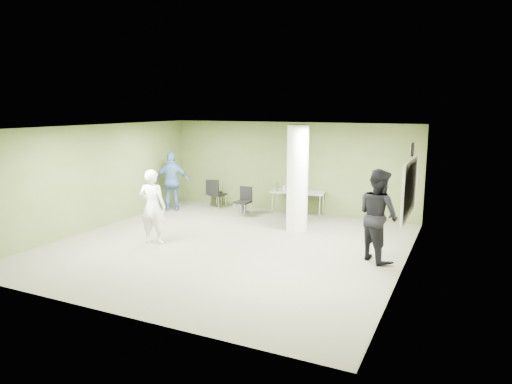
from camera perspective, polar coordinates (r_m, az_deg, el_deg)
The scene contains 17 objects.
floor at distance 10.99m, azimuth -3.50°, elevation -6.68°, with size 8.00×8.00×0.00m, color #595A47.
ceiling at distance 10.51m, azimuth -3.67°, elevation 8.06°, with size 8.00×8.00×0.00m, color white.
wall_back at distance 14.25m, azimuth 4.18°, elevation 3.08°, with size 8.00×0.02×2.80m, color #4C5729.
wall_left at distance 13.04m, azimuth -19.19°, elevation 1.81°, with size 0.02×8.00×2.80m, color #4C5729.
wall_right_cream at distance 9.44m, azimuth 18.23°, elevation -1.32°, with size 0.02×8.00×2.80m, color beige.
column at distance 12.05m, azimuth 5.19°, elevation 1.68°, with size 0.56×0.56×2.80m, color silver.
whiteboard at distance 10.60m, azimuth 18.67°, elevation 0.47°, with size 0.05×2.30×1.30m.
wall_clock at distance 10.49m, azimuth 18.95°, elevation 5.05°, with size 0.06×0.32×0.32m.
folding_table at distance 13.79m, azimuth 5.19°, elevation -0.10°, with size 1.67×0.88×1.01m.
wastebasket at distance 14.25m, azimuth -1.75°, elevation -2.00°, with size 0.26×0.26×0.30m, color #4C4C4C.
chair_back_left at distance 15.08m, azimuth -5.35°, elevation 0.16°, with size 0.56×0.56×0.92m.
chair_back_right at distance 14.78m, azimuth -5.06°, elevation -0.02°, with size 0.53×0.53×0.93m.
chair_table_left at distance 13.80m, azimuth -1.50°, elevation -0.87°, with size 0.47×0.47×0.89m.
chair_table_right at distance 13.27m, azimuth 5.26°, elevation -1.31°, with size 0.46×0.46×0.91m.
woman_white at distance 11.20m, azimuth -12.81°, elevation -1.81°, with size 0.66×0.43×1.81m, color white.
man_black at distance 10.04m, azimuth 15.02°, elevation -2.82°, with size 0.97×0.75×1.99m, color black.
man_blue at distance 14.66m, azimuth -10.44°, elevation 1.27°, with size 1.09×0.45×1.85m, color #3C5E96.
Camera 1 is at (5.07, -9.19, 3.27)m, focal length 32.00 mm.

